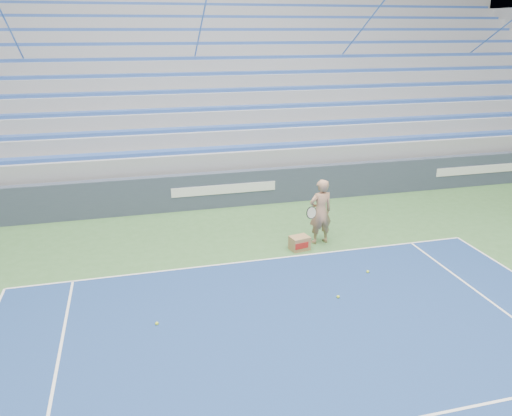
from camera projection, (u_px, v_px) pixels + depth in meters
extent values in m
cube|color=white|center=(256.00, 260.00, 11.81)|extent=(10.97, 0.05, 0.00)
cube|color=#353F51|center=(223.00, 189.00, 15.27)|extent=(30.00, 0.30, 1.10)
cube|color=white|center=(224.00, 189.00, 15.11)|extent=(3.20, 0.02, 0.28)
cube|color=white|center=(480.00, 170.00, 17.22)|extent=(3.40, 0.02, 0.28)
cube|color=#93969B|center=(201.00, 155.00, 19.42)|extent=(30.00, 8.50, 1.10)
cube|color=#93969B|center=(200.00, 135.00, 19.15)|extent=(30.00, 8.50, 0.50)
cube|color=#2E52A8|center=(218.00, 149.00, 15.51)|extent=(29.60, 0.42, 0.11)
cube|color=#93969B|center=(198.00, 120.00, 19.36)|extent=(30.00, 7.65, 0.50)
cube|color=#2E52A8|center=(213.00, 128.00, 16.12)|extent=(29.60, 0.42, 0.11)
cube|color=#93969B|center=(196.00, 105.00, 19.58)|extent=(30.00, 6.80, 0.50)
cube|color=#2E52A8|center=(209.00, 109.00, 16.72)|extent=(29.60, 0.42, 0.11)
cube|color=#93969B|center=(194.00, 91.00, 19.80)|extent=(30.00, 5.95, 0.50)
cube|color=#2E52A8|center=(204.00, 91.00, 17.33)|extent=(29.60, 0.42, 0.11)
cube|color=#93969B|center=(192.00, 77.00, 20.02)|extent=(30.00, 5.10, 0.50)
cube|color=#2E52A8|center=(200.00, 74.00, 17.93)|extent=(29.60, 0.42, 0.11)
cube|color=#93969B|center=(190.00, 64.00, 20.23)|extent=(30.00, 4.25, 0.50)
cube|color=#2E52A8|center=(196.00, 58.00, 18.54)|extent=(29.60, 0.42, 0.11)
cube|color=#93969B|center=(188.00, 50.00, 20.45)|extent=(30.00, 3.40, 0.50)
cube|color=#2E52A8|center=(192.00, 43.00, 19.14)|extent=(29.60, 0.42, 0.11)
cube|color=#93969B|center=(187.00, 37.00, 20.67)|extent=(30.00, 2.55, 0.50)
cube|color=#2E52A8|center=(189.00, 29.00, 19.75)|extent=(29.60, 0.42, 0.11)
cube|color=#93969B|center=(185.00, 24.00, 20.89)|extent=(30.00, 1.70, 0.50)
cube|color=#2E52A8|center=(186.00, 16.00, 20.35)|extent=(29.60, 0.42, 0.11)
cube|color=#93969B|center=(183.00, 12.00, 21.10)|extent=(30.00, 0.85, 0.50)
cube|color=#2E52A8|center=(183.00, 4.00, 20.95)|extent=(29.60, 0.42, 0.11)
cube|color=#93969B|center=(184.00, 65.00, 22.51)|extent=(31.00, 0.40, 7.30)
cylinder|color=#3467B7|center=(18.00, 47.00, 16.63)|extent=(0.05, 8.53, 5.04)
cylinder|color=#3467B7|center=(197.00, 46.00, 18.04)|extent=(0.05, 8.53, 5.04)
cylinder|color=#3467B7|center=(350.00, 45.00, 19.45)|extent=(0.05, 8.53, 5.04)
cylinder|color=#3467B7|center=(482.00, 43.00, 20.86)|extent=(0.05, 8.53, 5.04)
imported|color=tan|center=(321.00, 212.00, 12.55)|extent=(0.66, 0.47, 1.69)
cylinder|color=black|center=(311.00, 212.00, 12.20)|extent=(0.12, 0.27, 0.08)
cylinder|color=beige|center=(311.00, 213.00, 11.89)|extent=(0.29, 0.16, 0.28)
torus|color=black|center=(311.00, 213.00, 11.89)|extent=(0.31, 0.18, 0.30)
cube|color=#987449|center=(299.00, 243.00, 12.38)|extent=(0.52, 0.43, 0.34)
cube|color=#B21E19|center=(302.00, 246.00, 12.22)|extent=(0.36, 0.09, 0.15)
sphere|color=#CBE92F|center=(338.00, 297.00, 10.17)|extent=(0.07, 0.07, 0.07)
sphere|color=#CBE92F|center=(157.00, 324.00, 9.25)|extent=(0.07, 0.07, 0.07)
sphere|color=#CBE92F|center=(368.00, 272.00, 11.22)|extent=(0.07, 0.07, 0.07)
sphere|color=#CBE92F|center=(306.00, 249.00, 12.39)|extent=(0.07, 0.07, 0.07)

